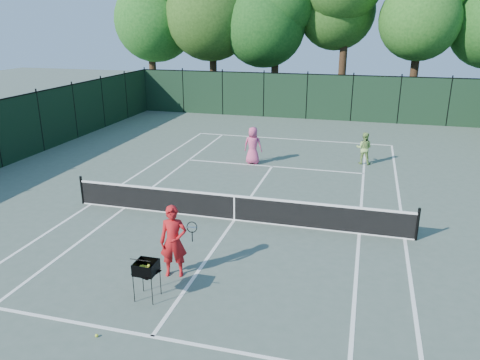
% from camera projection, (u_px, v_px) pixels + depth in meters
% --- Properties ---
extents(ground, '(90.00, 90.00, 0.00)m').
position_uv_depth(ground, '(234.00, 220.00, 15.82)').
color(ground, '#49594D').
rests_on(ground, ground).
extents(sideline_doubles_left, '(0.10, 23.77, 0.01)m').
position_uv_depth(sideline_doubles_left, '(91.00, 204.00, 17.18)').
color(sideline_doubles_left, white).
rests_on(sideline_doubles_left, ground).
extents(sideline_doubles_right, '(0.10, 23.77, 0.01)m').
position_uv_depth(sideline_doubles_right, '(405.00, 239.00, 14.45)').
color(sideline_doubles_right, white).
rests_on(sideline_doubles_right, ground).
extents(sideline_singles_left, '(0.10, 23.77, 0.01)m').
position_uv_depth(sideline_singles_left, '(125.00, 208.00, 16.84)').
color(sideline_singles_left, white).
rests_on(sideline_singles_left, ground).
extents(sideline_singles_right, '(0.10, 23.77, 0.01)m').
position_uv_depth(sideline_singles_right, '(359.00, 234.00, 14.79)').
color(sideline_singles_right, white).
rests_on(sideline_singles_right, ground).
extents(baseline_far, '(10.97, 0.10, 0.01)m').
position_uv_depth(baseline_far, '(291.00, 139.00, 26.67)').
color(baseline_far, white).
rests_on(baseline_far, ground).
extents(service_line_near, '(8.23, 0.10, 0.01)m').
position_uv_depth(service_line_near, '(152.00, 337.00, 9.97)').
color(service_line_near, white).
rests_on(service_line_near, ground).
extents(service_line_far, '(8.23, 0.10, 0.01)m').
position_uv_depth(service_line_far, '(272.00, 166.00, 21.66)').
color(service_line_far, white).
rests_on(service_line_far, ground).
extents(center_service_line, '(0.10, 12.80, 0.01)m').
position_uv_depth(center_service_line, '(234.00, 220.00, 15.81)').
color(center_service_line, white).
rests_on(center_service_line, ground).
extents(tennis_net, '(11.69, 0.09, 1.06)m').
position_uv_depth(tennis_net, '(234.00, 207.00, 15.66)').
color(tennis_net, black).
rests_on(tennis_net, ground).
extents(fence_far, '(24.00, 0.05, 3.00)m').
position_uv_depth(fence_far, '(307.00, 97.00, 31.77)').
color(fence_far, black).
rests_on(fence_far, ground).
extents(tree_2, '(6.00, 6.00, 12.40)m').
position_uv_depth(tree_2, '(276.00, 2.00, 33.99)').
color(tree_2, black).
rests_on(tree_2, ground).
extents(coach, '(0.90, 0.82, 1.95)m').
position_uv_depth(coach, '(174.00, 241.00, 12.10)').
color(coach, red).
rests_on(coach, ground).
extents(player_pink, '(0.86, 0.56, 1.75)m').
position_uv_depth(player_pink, '(253.00, 145.00, 21.84)').
color(player_pink, '#D14979').
rests_on(player_pink, ground).
extents(player_green, '(0.78, 0.63, 1.51)m').
position_uv_depth(player_green, '(364.00, 148.00, 21.85)').
color(player_green, '#8EB75B').
rests_on(player_green, ground).
extents(ball_hopper, '(0.63, 0.63, 0.98)m').
position_uv_depth(ball_hopper, '(146.00, 268.00, 11.11)').
color(ball_hopper, black).
rests_on(ball_hopper, ground).
extents(loose_ball_near_cart, '(0.07, 0.07, 0.07)m').
position_uv_depth(loose_ball_near_cart, '(97.00, 336.00, 9.95)').
color(loose_ball_near_cart, yellow).
rests_on(loose_ball_near_cart, ground).
extents(loose_ball_midcourt, '(0.07, 0.07, 0.07)m').
position_uv_depth(loose_ball_midcourt, '(169.00, 260.00, 13.10)').
color(loose_ball_midcourt, '#CAEC30').
rests_on(loose_ball_midcourt, ground).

